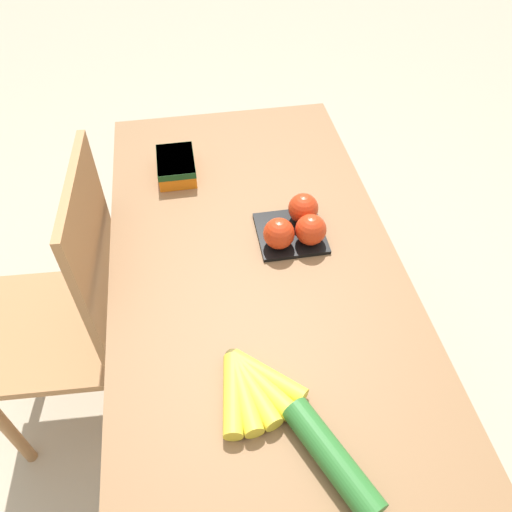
{
  "coord_description": "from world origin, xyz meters",
  "views": [
    {
      "loc": [
        -0.79,
        0.13,
        1.66
      ],
      "look_at": [
        0.0,
        0.0,
        0.79
      ],
      "focal_mm": 35.0,
      "sensor_mm": 36.0,
      "label": 1
    }
  ],
  "objects_px": {
    "banana_bunch": "(251,387)",
    "cucumber_near": "(332,458)",
    "carrot_bag": "(176,165)",
    "tomato_pack": "(296,225)",
    "chair": "(73,316)"
  },
  "relations": [
    {
      "from": "chair",
      "to": "cucumber_near",
      "type": "distance_m",
      "value": 0.87
    },
    {
      "from": "banana_bunch",
      "to": "carrot_bag",
      "type": "bearing_deg",
      "value": 8.0
    },
    {
      "from": "tomato_pack",
      "to": "chair",
      "type": "bearing_deg",
      "value": 86.4
    },
    {
      "from": "tomato_pack",
      "to": "cucumber_near",
      "type": "xyz_separation_m",
      "value": [
        -0.57,
        0.06,
        -0.01
      ]
    },
    {
      "from": "banana_bunch",
      "to": "cucumber_near",
      "type": "relative_size",
      "value": 0.82
    },
    {
      "from": "banana_bunch",
      "to": "carrot_bag",
      "type": "xyz_separation_m",
      "value": [
        0.72,
        0.1,
        0.01
      ]
    },
    {
      "from": "cucumber_near",
      "to": "banana_bunch",
      "type": "bearing_deg",
      "value": 35.92
    },
    {
      "from": "banana_bunch",
      "to": "tomato_pack",
      "type": "xyz_separation_m",
      "value": [
        0.41,
        -0.18,
        0.02
      ]
    },
    {
      "from": "chair",
      "to": "carrot_bag",
      "type": "height_order",
      "value": "chair"
    },
    {
      "from": "tomato_pack",
      "to": "cucumber_near",
      "type": "distance_m",
      "value": 0.57
    },
    {
      "from": "tomato_pack",
      "to": "cucumber_near",
      "type": "bearing_deg",
      "value": 173.55
    },
    {
      "from": "carrot_bag",
      "to": "cucumber_near",
      "type": "height_order",
      "value": "carrot_bag"
    },
    {
      "from": "tomato_pack",
      "to": "banana_bunch",
      "type": "bearing_deg",
      "value": 155.9
    },
    {
      "from": "carrot_bag",
      "to": "cucumber_near",
      "type": "bearing_deg",
      "value": -166.06
    },
    {
      "from": "tomato_pack",
      "to": "carrot_bag",
      "type": "relative_size",
      "value": 1.11
    }
  ]
}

